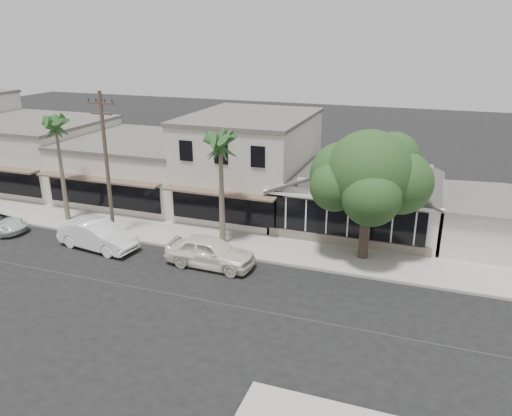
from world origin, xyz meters
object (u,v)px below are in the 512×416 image
at_px(utility_pole, 107,163).
at_px(car_1, 98,235).
at_px(car_0, 210,252).
at_px(shade_tree, 368,176).

height_order(utility_pole, car_1, utility_pole).
distance_m(car_0, car_1, 7.23).
bearing_deg(car_1, utility_pole, 13.18).
distance_m(utility_pole, car_0, 8.55).
height_order(car_0, shade_tree, shade_tree).
xyz_separation_m(car_0, car_1, (-7.23, -0.09, -0.02)).
bearing_deg(shade_tree, utility_pole, -171.70).
bearing_deg(car_0, utility_pole, 78.82).
relative_size(car_0, shade_tree, 0.67).
xyz_separation_m(car_0, shade_tree, (7.68, 3.88, 4.00)).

